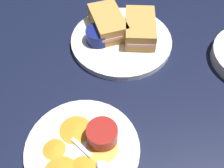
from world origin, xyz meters
TOP-DOWN VIEW (x-y plane):
  - ground_plane at (0.00, 0.00)cm, footprint 110.00×110.00cm
  - plate_sandwich_main at (-9.23, -7.12)cm, footprint 26.65×26.65cm
  - sandwich_half_near at (-12.71, -3.45)cm, footprint 15.01×12.45cm
  - sandwich_half_far at (-10.67, -11.98)cm, footprint 14.53×14.60cm
  - ramekin_dark_sauce at (-5.83, -12.07)cm, footprint 6.61×6.61cm
  - spoon_by_dark_ramekin at (-9.01, -7.74)cm, footprint 7.03×8.83cm
  - plate_chips_companion at (22.15, -0.21)cm, footprint 22.64×22.64cm
  - ramekin_light_gravy at (18.76, 2.62)cm, footprint 6.12×6.12cm
  - spoon_by_gravy_ramekin at (23.47, 4.44)cm, footprint 4.13×9.89cm
  - plantain_chip_scatter at (24.50, -0.33)cm, footprint 17.62×14.73cm

SIDE VIEW (x-z plane):
  - ground_plane at x=0.00cm, z-range -3.00..0.00cm
  - plate_sandwich_main at x=-9.23cm, z-range 0.00..1.60cm
  - plate_chips_companion at x=22.15cm, z-range 0.00..1.60cm
  - plantain_chip_scatter at x=24.50cm, z-range 1.60..2.20cm
  - spoon_by_dark_ramekin at x=-9.01cm, z-range 1.56..2.36cm
  - spoon_by_gravy_ramekin at x=23.47cm, z-range 1.56..2.36cm
  - ramekin_dark_sauce at x=-5.83cm, z-range 1.74..5.10cm
  - ramekin_light_gravy at x=18.76cm, z-range 1.74..5.44cm
  - sandwich_half_near at x=-12.71cm, z-range 1.60..6.40cm
  - sandwich_half_far at x=-10.67cm, z-range 1.60..6.40cm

